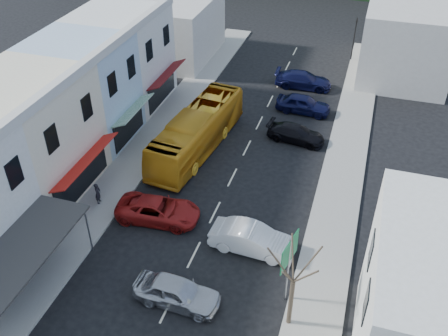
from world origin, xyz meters
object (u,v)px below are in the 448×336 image
Objects in this scene: street_tree at (293,282)px; traffic_signal at (354,39)px; car_white at (252,241)px; pedestrian_left at (98,192)px; direction_sign at (288,270)px; bus at (197,132)px; car_silver at (177,293)px; car_red at (158,211)px.

street_tree is 1.38× the size of traffic_signal.
car_white is at bearing 73.72° from traffic_signal.
street_tree is (3.13, -4.57, 2.45)m from car_white.
car_white is 10.85m from pedestrian_left.
pedestrian_left is at bearing 175.27° from direction_sign.
bus is 17.12m from street_tree.
car_white is at bearing -27.30° from car_silver.
pedestrian_left reaches higher than car_white.
street_tree reaches higher than car_red.
car_silver is at bearing -176.18° from street_tree.
car_white is at bearing -106.83° from pedestrian_left.
car_red is 9.99m from direction_sign.
pedestrian_left is 0.37× the size of traffic_signal.
pedestrian_left is at bearing 53.83° from traffic_signal.
car_silver is 0.96× the size of traffic_signal.
traffic_signal reaches higher than direction_sign.
car_white is 0.99× the size of direction_sign.
traffic_signal reaches higher than car_silver.
traffic_signal is at bearing 102.10° from direction_sign.
car_silver is 10.04m from pedestrian_left.
bus is at bearing 54.11° from traffic_signal.
pedestrian_left is at bearing 82.60° from car_red.
car_silver is 1.00× the size of car_white.
pedestrian_left is at bearing 157.87° from street_tree.
car_white is 4.33m from direction_sign.
traffic_signal is at bearing -22.65° from car_red.
car_silver is 0.99× the size of direction_sign.
car_red is at bearing -81.15° from bus.
street_tree is at bearing -59.01° from direction_sign.
car_red is at bearing -103.56° from pedestrian_left.
bus is 1.84× the size of street_tree.
car_white is 0.70× the size of street_tree.
pedestrian_left is (-10.79, 1.09, 0.30)m from car_white.
street_tree is at bearing -48.15° from bus.
bus is 2.52× the size of car_red.
car_silver is at bearing 69.98° from traffic_signal.
pedestrian_left is 0.38× the size of direction_sign.
car_white is 30.07m from traffic_signal.
car_silver is (3.99, -14.26, -0.85)m from bus.
car_red is at bearing 168.77° from direction_sign.
bus is at bearing 17.62° from car_silver.
pedestrian_left is 14.10m from direction_sign.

